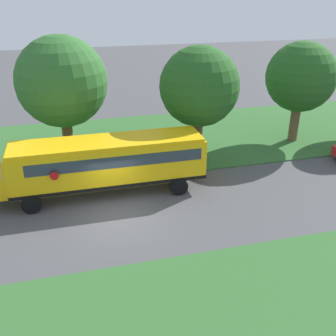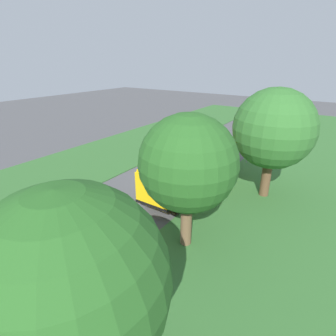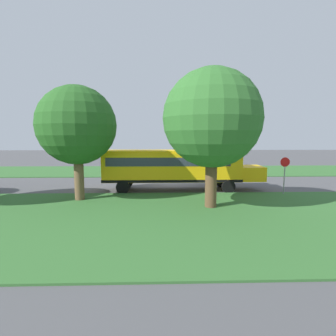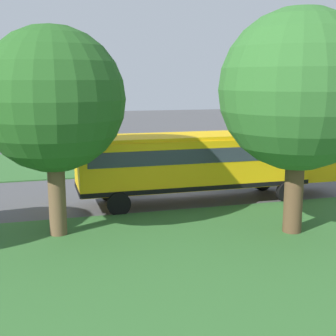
# 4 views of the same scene
# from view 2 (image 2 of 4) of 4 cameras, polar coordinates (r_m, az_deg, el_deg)

# --- Properties ---
(ground_plane) EXTENTS (120.00, 120.00, 0.00)m
(ground_plane) POSITION_cam_2_polar(r_m,az_deg,el_deg) (22.79, -1.03, -2.72)
(ground_plane) COLOR #4C4C4F
(grass_verge) EXTENTS (12.00, 80.00, 0.08)m
(grass_verge) POSITION_cam_2_polar(r_m,az_deg,el_deg) (19.50, 24.13, -9.44)
(grass_verge) COLOR #33662D
(grass_verge) RESTS_ON ground
(grass_far_side) EXTENTS (10.00, 80.00, 0.07)m
(grass_far_side) POSITION_cam_2_polar(r_m,az_deg,el_deg) (28.54, -15.98, 1.78)
(grass_far_side) COLOR #33662D
(grass_far_side) RESTS_ON ground
(school_bus) EXTENTS (2.85, 12.42, 3.16)m
(school_bus) POSITION_cam_2_polar(r_m,az_deg,el_deg) (20.98, 5.44, 0.61)
(school_bus) COLOR yellow
(school_bus) RESTS_ON ground
(oak_tree_beside_bus) EXTENTS (5.67, 5.67, 8.10)m
(oak_tree_beside_bus) POSITION_cam_2_polar(r_m,az_deg,el_deg) (19.90, 22.03, 7.78)
(oak_tree_beside_bus) COLOR brown
(oak_tree_beside_bus) RESTS_ON ground
(oak_tree_roadside_mid) EXTENTS (5.05, 5.05, 7.47)m
(oak_tree_roadside_mid) POSITION_cam_2_polar(r_m,az_deg,el_deg) (13.19, 5.02, 0.70)
(oak_tree_roadside_mid) COLOR brown
(oak_tree_roadside_mid) RESTS_ON ground
(oak_tree_far_end) EXTENTS (4.94, 4.94, 7.29)m
(oak_tree_far_end) POSITION_cam_2_polar(r_m,az_deg,el_deg) (7.26, -20.46, -22.88)
(oak_tree_far_end) COLOR brown
(oak_tree_far_end) RESTS_ON ground
(stop_sign) EXTENTS (0.08, 0.68, 2.74)m
(stop_sign) POSITION_cam_2_polar(r_m,az_deg,el_deg) (27.19, 17.07, 4.43)
(stop_sign) COLOR gray
(stop_sign) RESTS_ON ground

